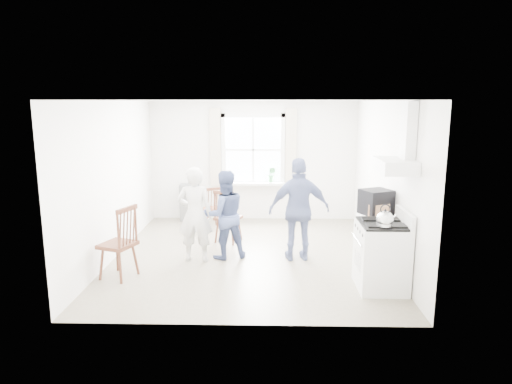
% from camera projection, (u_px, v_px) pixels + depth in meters
% --- Properties ---
extents(room_shell, '(4.62, 5.12, 2.64)m').
position_uv_depth(room_shell, '(249.00, 180.00, 7.56)').
color(room_shell, gray).
rests_on(room_shell, ground).
extents(window_assembly, '(1.88, 0.24, 1.70)m').
position_uv_depth(window_assembly, '(253.00, 154.00, 9.93)').
color(window_assembly, white).
rests_on(window_assembly, room_shell).
extents(range_hood, '(0.45, 0.76, 0.94)m').
position_uv_depth(range_hood, '(399.00, 154.00, 6.07)').
color(range_hood, white).
rests_on(range_hood, room_shell).
extents(shelf_unit, '(0.40, 0.30, 0.80)m').
position_uv_depth(shelf_unit, '(190.00, 202.00, 10.06)').
color(shelf_unit, slate).
rests_on(shelf_unit, ground).
extents(gas_stove, '(0.68, 0.76, 1.12)m').
position_uv_depth(gas_stove, '(382.00, 255.00, 6.35)').
color(gas_stove, white).
rests_on(gas_stove, ground).
extents(kettle, '(0.22, 0.22, 0.32)m').
position_uv_depth(kettle, '(385.00, 220.00, 6.01)').
color(kettle, silver).
rests_on(kettle, gas_stove).
extents(low_cabinet, '(0.50, 0.55, 0.90)m').
position_uv_depth(low_cabinet, '(375.00, 242.00, 7.04)').
color(low_cabinet, white).
rests_on(low_cabinet, ground).
extents(stereo_stack, '(0.54, 0.52, 0.38)m').
position_uv_depth(stereo_stack, '(376.00, 202.00, 6.91)').
color(stereo_stack, black).
rests_on(stereo_stack, low_cabinet).
extents(cardboard_box, '(0.34, 0.30, 0.18)m').
position_uv_depth(cardboard_box, '(379.00, 210.00, 6.78)').
color(cardboard_box, '#AD7A53').
rests_on(cardboard_box, low_cabinet).
extents(windsor_chair_a, '(0.51, 0.50, 0.89)m').
position_uv_depth(windsor_chair_a, '(213.00, 203.00, 9.30)').
color(windsor_chair_a, '#4D2618').
rests_on(windsor_chair_a, ground).
extents(windsor_chair_b, '(0.55, 0.54, 1.01)m').
position_uv_depth(windsor_chair_b, '(225.00, 211.00, 8.36)').
color(windsor_chair_b, '#4D2618').
rests_on(windsor_chair_b, ground).
extents(windsor_chair_c, '(0.59, 0.60, 1.11)m').
position_uv_depth(windsor_chair_c, '(124.00, 235.00, 6.66)').
color(windsor_chair_c, '#4D2618').
rests_on(windsor_chair_c, ground).
extents(person_left, '(0.59, 0.59, 1.57)m').
position_uv_depth(person_left, '(195.00, 215.00, 7.39)').
color(person_left, silver).
rests_on(person_left, ground).
extents(person_mid, '(0.92, 0.92, 1.48)m').
position_uv_depth(person_mid, '(225.00, 215.00, 7.55)').
color(person_mid, '#455280').
rests_on(person_mid, ground).
extents(person_right, '(1.10, 1.10, 1.70)m').
position_uv_depth(person_right, '(299.00, 210.00, 7.44)').
color(person_right, navy).
rests_on(person_right, ground).
extents(potted_plant, '(0.24, 0.24, 0.34)m').
position_uv_depth(potted_plant, '(272.00, 175.00, 9.92)').
color(potted_plant, '#316E3A').
rests_on(potted_plant, window_assembly).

